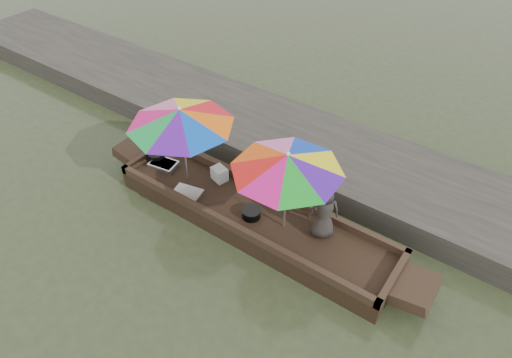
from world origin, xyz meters
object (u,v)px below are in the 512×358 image
Objects in this scene: tray_crayfish at (164,165)px; tray_scallop at (187,193)px; boat_hull at (253,218)px; cooking_pot at (157,156)px; vendor at (324,212)px; umbrella_bow at (184,145)px; supply_bag at (220,174)px; charcoal_grill at (251,213)px; umbrella_stern at (286,192)px.

tray_scallop is at bearing -20.56° from tray_crayfish.
cooking_pot reaches higher than boat_hull.
tray_scallop is 0.51× the size of vendor.
cooking_pot reaches higher than tray_scallop.
vendor is 2.73m from umbrella_bow.
tray_crayfish is (0.25, -0.07, -0.04)m from cooking_pot.
supply_bag reaches higher than tray_crayfish.
vendor is (1.16, 0.34, 0.43)m from charcoal_grill.
vendor is (1.23, 0.21, 0.68)m from boat_hull.
umbrella_stern is at bearing 0.00° from umbrella_bow.
charcoal_grill is 0.17× the size of umbrella_bow.
cooking_pot is at bearing -169.67° from supply_bag.
cooking_pot is (-2.35, 0.07, 0.26)m from boat_hull.
boat_hull is at bearing 0.00° from umbrella_bow.
umbrella_bow reaches higher than cooking_pot.
tray_crayfish is at bearing -179.92° from umbrella_stern.
umbrella_stern is at bearing -20.57° from vendor.
boat_hull is 15.84× the size of cooking_pot.
tray_scallop is 0.70m from supply_bag.
vendor is (3.58, 0.14, 0.42)m from cooking_pot.
supply_bag is 1.77m from umbrella_stern.
boat_hull is 1.26m from tray_scallop.
boat_hull is at bearing 0.11° from tray_crayfish.
cooking_pot is 2.42m from charcoal_grill.
charcoal_grill is at bearing -23.26° from supply_bag.
tray_crayfish is 0.95m from umbrella_bow.
umbrella_stern reaches higher than cooking_pot.
umbrella_stern is (-0.59, -0.21, 0.27)m from vendor.
cooking_pot is at bearing 163.31° from tray_crayfish.
charcoal_grill reaches higher than boat_hull.
boat_hull is 10.12× the size of tray_scallop.
supply_bag is at bearing 72.20° from tray_scallop.
vendor is at bearing 4.45° from umbrella_bow.
tray_crayfish is 2.17m from charcoal_grill.
umbrella_bow is at bearing -4.69° from cooking_pot.
tray_crayfish is (-2.10, -0.00, 0.22)m from boat_hull.
cooking_pot is 0.64× the size of tray_crayfish.
vendor is (3.33, 0.21, 0.46)m from tray_crayfish.
tray_scallop is at bearing -19.74° from cooking_pot.
vendor is at bearing 9.75° from boat_hull.
cooking_pot is 1.04× the size of charcoal_grill.
cooking_pot is 0.64× the size of tray_scallop.
umbrella_bow is (0.62, 0.00, 0.73)m from tray_crayfish.
umbrella_stern is at bearing -1.36° from cooking_pot.
umbrella_bow reaches higher than charcoal_grill.
charcoal_grill is (1.26, 0.21, 0.04)m from tray_scallop.
cooking_pot is 1.39m from supply_bag.
tray_crayfish is 0.97m from tray_scallop.
supply_bag reaches higher than charcoal_grill.
boat_hull is 2.80× the size of umbrella_bow.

